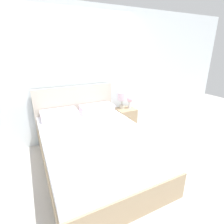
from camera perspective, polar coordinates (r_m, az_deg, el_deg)
The scene contains 6 objects.
ground_plane at distance 3.90m, azimuth -11.14°, elevation -8.13°, with size 12.00×12.00×0.00m, color #BCB7B2.
wall_back at distance 3.56m, azimuth -12.86°, elevation 11.23°, with size 8.00×0.06×2.60m.
bed at distance 2.88m, azimuth -5.88°, elevation -11.20°, with size 1.57×2.19×1.13m.
nightstand at distance 3.98m, azimuth 4.33°, elevation -2.74°, with size 0.41×0.39×0.56m.
table_lamp at distance 3.83m, azimuth 3.29°, elevation 4.65°, with size 0.19×0.19×0.36m.
flower_vase at distance 3.89m, azimuth 5.82°, elevation 3.55°, with size 0.12×0.12×0.26m.
Camera 1 is at (-0.83, -3.35, 1.81)m, focal length 28.00 mm.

